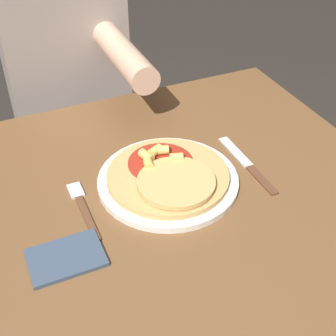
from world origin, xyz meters
TOP-DOWN VIEW (x-y plane):
  - dining_table at (0.00, 0.00)m, footprint 0.97×0.90m
  - plate at (0.02, 0.06)m, footprint 0.29×0.29m
  - pizza at (0.02, 0.05)m, footprint 0.25×0.25m
  - fork at (-0.16, 0.06)m, footprint 0.03×0.18m
  - knife at (0.21, 0.04)m, footprint 0.02×0.22m
  - napkin at (-0.22, -0.06)m, footprint 0.13×0.09m
  - person_diner at (-0.04, 0.66)m, footprint 0.34×0.52m

SIDE VIEW (x-z plane):
  - dining_table at x=0.00m, z-range 0.26..1.04m
  - person_diner at x=-0.04m, z-range 0.11..1.33m
  - fork at x=-0.16m, z-range 0.78..0.78m
  - knife at x=0.21m, z-range 0.78..0.78m
  - napkin at x=-0.22m, z-range 0.78..0.78m
  - plate at x=0.02m, z-range 0.78..0.79m
  - pizza at x=0.02m, z-range 0.78..0.82m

